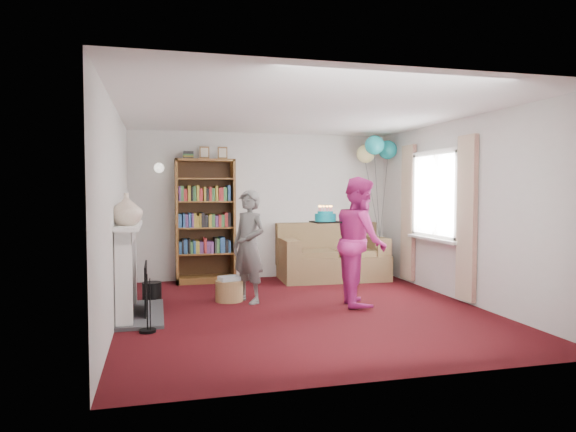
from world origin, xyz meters
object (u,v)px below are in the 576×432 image
object	(u,v)px
sofa	(331,258)
person_magenta	(360,241)
person_striped	(249,246)
birthday_cake	(325,218)
bookcase	(205,222)

from	to	relation	value
sofa	person_magenta	size ratio (longest dim) A/B	1.05
person_magenta	person_striped	bearing A→B (deg)	81.11
sofa	birthday_cake	world-z (taller)	birthday_cake
sofa	person_striped	bearing A→B (deg)	-136.25
sofa	person_magenta	distance (m)	2.05
sofa	person_striped	world-z (taller)	person_striped
person_striped	person_magenta	world-z (taller)	person_magenta
bookcase	person_magenta	size ratio (longest dim) A/B	1.32
sofa	birthday_cake	size ratio (longest dim) A/B	5.39
person_magenta	birthday_cake	bearing A→B (deg)	95.69
birthday_cake	person_magenta	bearing A→B (deg)	-4.56
bookcase	person_striped	bearing A→B (deg)	-75.73
person_striped	birthday_cake	world-z (taller)	person_striped
sofa	birthday_cake	bearing A→B (deg)	-108.77
person_striped	person_magenta	xyz separation A→B (m)	(1.41, -0.49, 0.09)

